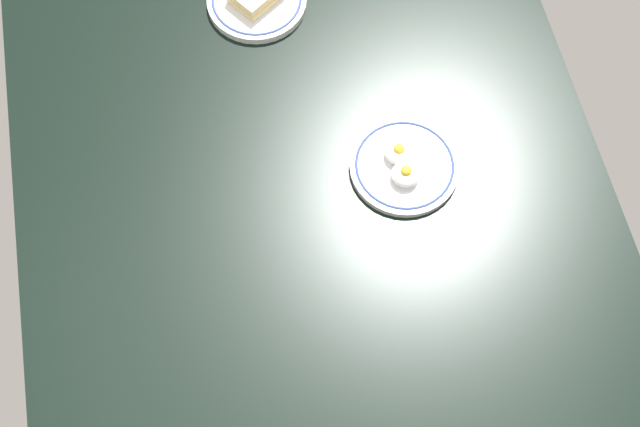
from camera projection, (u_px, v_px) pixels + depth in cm
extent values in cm
cube|color=black|center=(320.00, 223.00, 148.30)|extent=(151.48, 103.81, 4.00)
cylinder|color=silver|center=(404.00, 166.00, 149.98)|extent=(19.50, 19.50, 1.22)
torus|color=#33478C|center=(405.00, 165.00, 149.42)|extent=(17.66, 17.66, 0.50)
ellipsoid|color=white|center=(398.00, 153.00, 148.93)|extent=(4.86, 4.86, 2.67)
sphere|color=yellow|center=(399.00, 149.00, 147.84)|extent=(1.94, 1.94, 1.94)
ellipsoid|color=white|center=(405.00, 174.00, 147.11)|extent=(4.99, 4.99, 2.74)
sphere|color=yellow|center=(406.00, 171.00, 145.98)|extent=(1.99, 1.99, 1.99)
cylinder|color=silver|center=(257.00, 1.00, 164.89)|extent=(19.48, 19.48, 1.47)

